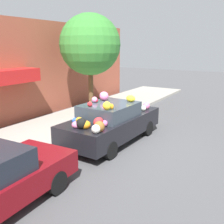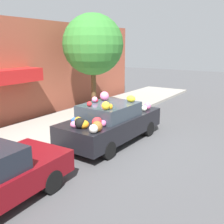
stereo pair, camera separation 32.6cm
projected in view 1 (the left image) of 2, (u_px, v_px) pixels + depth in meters
ground_plane at (111, 141)px, 9.59m from camera, size 60.00×60.00×0.00m
sidewalk_curb at (56, 127)px, 10.94m from camera, size 24.00×3.20×0.15m
building_facade at (14, 72)px, 11.41m from camera, size 18.00×1.20×4.57m
street_tree at (90, 45)px, 12.45m from camera, size 2.91×2.91×4.74m
fire_hydrant at (80, 119)px, 10.59m from camera, size 0.20×0.20×0.70m
art_car at (111, 122)px, 9.32m from camera, size 4.30×1.89×1.76m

